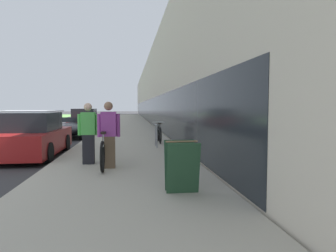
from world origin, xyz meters
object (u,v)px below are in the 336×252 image
object	(u,v)px
sandwich_board_sign	(182,166)
parked_sedan_far	(85,120)
person_bystander	(88,133)
vintage_roadster_curbside	(71,129)
parked_sedan_curbside	(32,137)
tandem_bicycle	(105,150)
cruiser_bike_nearest	(159,134)
person_rider	(109,135)
bike_rack_hoop	(156,133)

from	to	relation	value
sandwich_board_sign	parked_sedan_far	world-z (taller)	parked_sedan_far
person_bystander	vintage_roadster_curbside	bearing A→B (deg)	103.63
sandwich_board_sign	parked_sedan_curbside	bearing A→B (deg)	129.02
tandem_bicycle	parked_sedan_far	size ratio (longest dim) A/B	0.56
tandem_bicycle	cruiser_bike_nearest	bearing A→B (deg)	69.02
cruiser_bike_nearest	parked_sedan_far	xyz separation A→B (m)	(-4.41, 9.49, 0.19)
tandem_bicycle	person_rider	size ratio (longest dim) A/B	1.47
cruiser_bike_nearest	bike_rack_hoop	bearing A→B (deg)	-100.07
vintage_roadster_curbside	person_bystander	bearing A→B (deg)	-76.37
cruiser_bike_nearest	vintage_roadster_curbside	xyz separation A→B (m)	(-4.28, 3.72, -0.03)
bike_rack_hoop	tandem_bicycle	bearing A→B (deg)	-114.81
vintage_roadster_curbside	parked_sedan_far	distance (m)	5.77
parked_sedan_curbside	parked_sedan_far	bearing A→B (deg)	90.17
person_rider	parked_sedan_curbside	world-z (taller)	person_rider
sandwich_board_sign	parked_sedan_far	distance (m)	17.30
person_bystander	bike_rack_hoop	world-z (taller)	person_bystander
tandem_bicycle	cruiser_bike_nearest	world-z (taller)	tandem_bicycle
tandem_bicycle	parked_sedan_curbside	xyz separation A→B (m)	(-2.54, 2.47, 0.14)
vintage_roadster_curbside	sandwich_board_sign	bearing A→B (deg)	-70.29
vintage_roadster_curbside	cruiser_bike_nearest	bearing A→B (deg)	-41.05
parked_sedan_curbside	vintage_roadster_curbside	xyz separation A→B (m)	(0.10, 6.04, -0.19)
person_bystander	cruiser_bike_nearest	distance (m)	5.04
person_bystander	parked_sedan_curbside	bearing A→B (deg)	134.10
parked_sedan_curbside	sandwich_board_sign	bearing A→B (deg)	-50.98
tandem_bicycle	person_bystander	distance (m)	0.69
bike_rack_hoop	vintage_roadster_curbside	world-z (taller)	vintage_roadster_curbside
person_bystander	vintage_roadster_curbside	size ratio (longest dim) A/B	0.38
tandem_bicycle	parked_sedan_curbside	bearing A→B (deg)	135.80
parked_sedan_far	person_rider	bearing A→B (deg)	-79.55
person_bystander	sandwich_board_sign	bearing A→B (deg)	-55.37
cruiser_bike_nearest	parked_sedan_curbside	distance (m)	4.95
tandem_bicycle	vintage_roadster_curbside	world-z (taller)	vintage_roadster_curbside
person_rider	sandwich_board_sign	distance (m)	2.67
parked_sedan_curbside	vintage_roadster_curbside	world-z (taller)	parked_sedan_curbside
person_bystander	cruiser_bike_nearest	bearing A→B (deg)	62.87
tandem_bicycle	bike_rack_hoop	distance (m)	3.82
sandwich_board_sign	vintage_roadster_curbside	bearing A→B (deg)	109.71
person_bystander	cruiser_bike_nearest	xyz separation A→B (m)	(2.29, 4.47, -0.44)
person_rider	bike_rack_hoop	distance (m)	4.05
person_bystander	parked_sedan_far	world-z (taller)	person_bystander
tandem_bicycle	parked_sedan_far	world-z (taller)	parked_sedan_far
cruiser_bike_nearest	tandem_bicycle	bearing A→B (deg)	-110.98
person_rider	parked_sedan_far	distance (m)	14.81
parked_sedan_far	cruiser_bike_nearest	bearing A→B (deg)	-65.06
tandem_bicycle	parked_sedan_far	distance (m)	14.50
parked_sedan_curbside	parked_sedan_far	xyz separation A→B (m)	(-0.04, 11.80, 0.02)
person_bystander	parked_sedan_far	distance (m)	14.12
bike_rack_hoop	cruiser_bike_nearest	distance (m)	1.35
tandem_bicycle	vintage_roadster_curbside	size ratio (longest dim) A/B	0.57
sandwich_board_sign	parked_sedan_curbside	distance (m)	6.44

